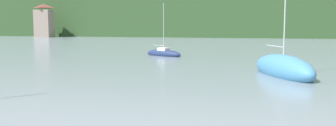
% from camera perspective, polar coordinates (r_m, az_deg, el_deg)
% --- Properties ---
extents(wooded_hillside, '(352.00, 51.07, 45.08)m').
position_cam_1_polar(wooded_hillside, '(137.31, 5.33, 8.13)').
color(wooded_hillside, '#2D4C28').
rests_on(wooded_hillside, ground_plane).
extents(shore_building_west, '(5.40, 3.77, 10.23)m').
position_cam_1_polar(shore_building_west, '(119.26, -18.94, 6.27)').
color(shore_building_west, gray).
rests_on(shore_building_west, ground_plane).
extents(sailboat_mid_2, '(5.52, 8.51, 10.51)m').
position_cam_1_polar(sailboat_mid_2, '(29.16, 17.66, -0.89)').
color(sailboat_mid_2, teal).
rests_on(sailboat_mid_2, ground_plane).
extents(sailboat_far_11, '(5.50, 3.85, 6.88)m').
position_cam_1_polar(sailboat_far_11, '(45.24, -0.70, 1.51)').
color(sailboat_far_11, navy).
rests_on(sailboat_far_11, ground_plane).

